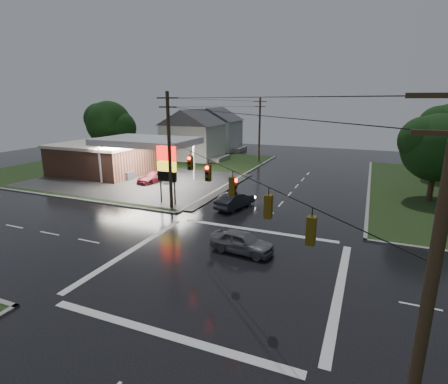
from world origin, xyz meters
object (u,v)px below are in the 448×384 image
at_px(gas_station, 109,157).
at_px(pylon_sign, 167,165).
at_px(house_near, 193,134).
at_px(house_far, 216,128).
at_px(tree_nw_behind, 110,124).
at_px(tree_ne_near, 439,148).
at_px(car_crossing, 242,242).
at_px(car_pump, 154,177).
at_px(car_north, 235,200).
at_px(utility_pole_se, 430,293).
at_px(utility_pole_n, 260,129).
at_px(utility_pole_nw, 169,150).

relative_size(gas_station, pylon_sign, 4.37).
xyz_separation_m(house_near, house_far, (-1.00, 12.00, 0.00)).
bearing_deg(house_near, tree_nw_behind, -155.02).
height_order(tree_ne_near, car_crossing, tree_ne_near).
distance_m(tree_ne_near, car_pump, 31.92).
height_order(house_near, car_north, house_near).
xyz_separation_m(pylon_sign, tree_ne_near, (24.64, 11.49, 1.55)).
bearing_deg(tree_ne_near, utility_pole_se, -98.38).
relative_size(tree_ne_near, car_north, 1.88).
bearing_deg(tree_nw_behind, utility_pole_se, -42.34).
height_order(car_north, car_pump, car_north).
bearing_deg(utility_pole_n, utility_pole_se, -68.20).
height_order(utility_pole_se, car_north, utility_pole_se).
relative_size(utility_pole_nw, house_far, 1.00).
relative_size(gas_station, utility_pole_nw, 2.38).
xyz_separation_m(utility_pole_nw, house_far, (-12.45, 38.50, -1.32)).
bearing_deg(pylon_sign, utility_pole_se, -45.00).
xyz_separation_m(pylon_sign, house_far, (-11.45, 37.50, 0.39)).
relative_size(utility_pole_n, house_near, 0.95).
bearing_deg(house_far, car_pump, -80.91).
bearing_deg(utility_pole_se, pylon_sign, 135.00).
bearing_deg(gas_station, car_north, -19.51).
distance_m(gas_station, house_far, 28.61).
bearing_deg(house_far, tree_nw_behind, -123.44).
xyz_separation_m(pylon_sign, house_near, (-10.45, 25.50, 0.39)).
xyz_separation_m(house_near, car_pump, (3.81, -18.07, -3.69)).
height_order(utility_pole_nw, house_near, utility_pole_nw).
distance_m(utility_pole_nw, utility_pole_se, 26.87).
relative_size(gas_station, car_pump, 5.33).
distance_m(pylon_sign, car_pump, 10.50).
distance_m(house_near, car_crossing, 39.70).
bearing_deg(car_pump, house_near, 114.75).
distance_m(pylon_sign, utility_pole_se, 28.34).
xyz_separation_m(gas_station, tree_ne_near, (39.82, 2.29, 3.01)).
bearing_deg(house_near, car_north, -54.55).
height_order(car_north, car_crossing, car_north).
height_order(utility_pole_n, house_far, utility_pole_n).
xyz_separation_m(utility_pole_se, utility_pole_n, (-19.00, 47.50, -0.25)).
height_order(pylon_sign, tree_ne_near, tree_ne_near).
xyz_separation_m(tree_nw_behind, car_north, (30.00, -18.03, -5.39)).
xyz_separation_m(tree_nw_behind, car_pump, (16.70, -12.06, -5.47)).
relative_size(pylon_sign, utility_pole_se, 0.55).
distance_m(utility_pole_n, tree_nw_behind, 25.63).
height_order(gas_station, car_crossing, gas_station).
bearing_deg(tree_ne_near, utility_pole_nw, -152.14).
bearing_deg(house_far, utility_pole_se, -61.32).
xyz_separation_m(utility_pole_nw, utility_pole_se, (19.00, -19.00, 0.00)).
height_order(tree_nw_behind, tree_ne_near, tree_nw_behind).
height_order(utility_pole_n, car_crossing, utility_pole_n).
relative_size(utility_pole_se, utility_pole_n, 1.05).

